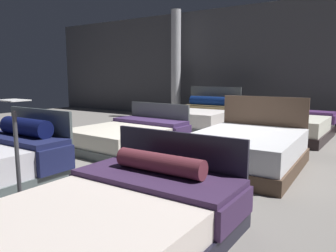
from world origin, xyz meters
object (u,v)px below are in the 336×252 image
(price_sign, at_px, (18,172))
(support_pillar, at_px, (176,65))
(bed_2, at_px, (129,137))
(bed_5, at_px, (291,127))
(bed_3, at_px, (245,150))
(bed_4, at_px, (200,118))
(bed_1, at_px, (118,218))

(price_sign, distance_m, support_pillar, 8.12)
(bed_2, distance_m, bed_5, 3.68)
(bed_3, bearing_deg, bed_4, 126.18)
(bed_4, relative_size, price_sign, 1.73)
(bed_2, xyz_separation_m, support_pillar, (-1.75, 4.46, 1.52))
(bed_1, height_order, bed_2, bed_1)
(bed_5, bearing_deg, bed_4, 178.67)
(bed_5, bearing_deg, price_sign, -100.67)
(bed_2, height_order, bed_4, bed_4)
(bed_2, bearing_deg, bed_3, 1.25)
(support_pillar, bearing_deg, bed_1, -60.88)
(bed_5, xyz_separation_m, support_pillar, (-4.12, 1.64, 1.49))
(bed_1, bearing_deg, bed_3, 89.10)
(bed_1, distance_m, price_sign, 1.19)
(bed_2, bearing_deg, bed_1, -48.10)
(price_sign, bearing_deg, bed_2, 111.16)
(bed_5, relative_size, support_pillar, 0.60)
(bed_4, distance_m, price_sign, 6.04)
(bed_4, height_order, price_sign, price_sign)
(bed_1, height_order, bed_3, bed_3)
(bed_3, xyz_separation_m, support_pillar, (-4.13, 4.52, 1.48))
(bed_1, xyz_separation_m, price_sign, (-1.16, -0.15, 0.23))
(bed_3, relative_size, bed_4, 1.03)
(bed_3, distance_m, price_sign, 3.19)
(bed_4, relative_size, support_pillar, 0.58)
(bed_1, height_order, price_sign, price_sign)
(bed_1, relative_size, bed_2, 0.95)
(bed_4, bearing_deg, bed_5, -3.44)
(price_sign, bearing_deg, support_pillar, 111.33)
(bed_3, bearing_deg, bed_5, 87.93)
(bed_3, relative_size, price_sign, 1.78)
(bed_3, xyz_separation_m, bed_4, (-2.36, 2.98, 0.01))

